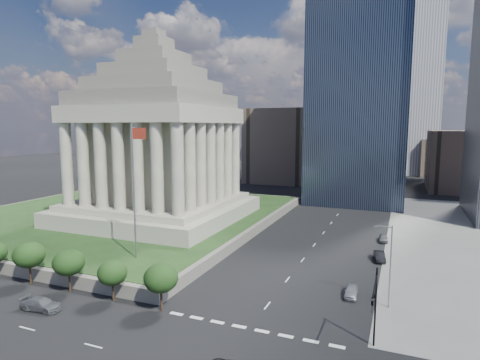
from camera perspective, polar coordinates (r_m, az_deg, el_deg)
The scene contains 15 objects.
ground at distance 126.25m, azimuth 15.49°, elevation -2.42°, with size 500.00×500.00×0.00m, color black.
plaza_terrace at distance 96.74m, azimuth -16.23°, elevation -4.92°, with size 66.00×70.00×1.80m, color #666257.
plaza_lawn at distance 96.54m, azimuth -16.25°, elevation -4.37°, with size 64.00×68.00×0.10m, color #1E3716.
war_memorial at distance 86.39m, azimuth -11.80°, elevation 7.46°, with size 34.00×34.00×39.00m, color gray, non-canonical shape.
flagpole at distance 60.35m, azimuth -14.77°, elevation -0.52°, with size 2.52×0.24×20.00m.
tree_row at distance 65.09m, azimuth -29.75°, elevation -9.83°, with size 53.00×4.00×6.00m, color black, non-canonical shape.
midrise_glass at distance 119.55m, azimuth 16.68°, elevation 11.43°, with size 26.00×26.00×60.00m, color black.
building_filler_ne at distance 155.03m, azimuth 28.83°, elevation 2.46°, with size 20.00×30.00×20.00m, color brown.
building_filler_nw at distance 160.04m, azimuth 6.24°, elevation 4.92°, with size 24.00×30.00×28.00m, color brown.
traffic_signal_ne at distance 40.68m, azimuth 18.60°, elevation -16.18°, with size 0.30×5.74×8.00m.
street_lamp_north at distance 51.09m, azimuth 20.43°, elevation -10.81°, with size 2.13×0.22×10.00m.
suv_grey at distance 54.43m, azimuth -26.44°, elevation -15.53°, with size 2.03×5.00×1.45m, color #55595D.
parked_sedan_near at distance 54.52m, azimuth 15.54°, elevation -15.00°, with size 4.00×1.61×1.36m, color gray.
parked_sedan_mid at distance 69.18m, azimuth 19.23°, elevation -10.21°, with size 4.34×1.52×1.43m, color black.
parked_sedan_far at distance 80.29m, azimuth 19.70°, elevation -7.80°, with size 3.90×1.57×1.33m, color slate.
Camera 1 is at (14.35, -23.60, 21.39)m, focal length 30.00 mm.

